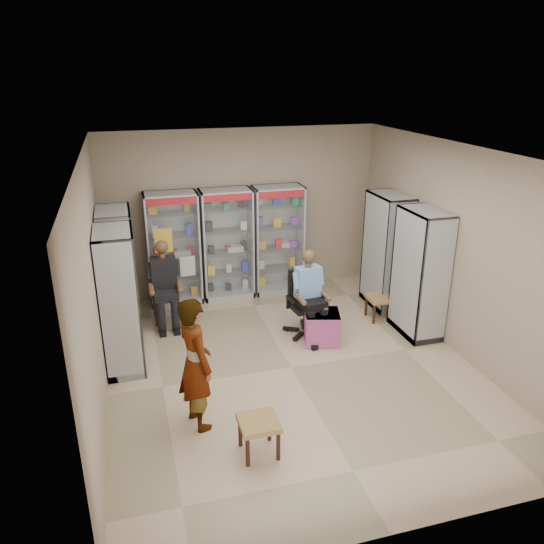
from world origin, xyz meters
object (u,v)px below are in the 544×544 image
object	(u,v)px
woven_stool_a	(379,307)
standing_man	(195,364)
cabinet_back_left	(174,249)
cabinet_back_right	(278,240)
cabinet_right_near	(420,274)
cabinet_right_far	(387,251)
office_chair	(306,303)
cabinet_left_near	(120,301)
cabinet_left_far	(119,273)
woven_stool_b	(259,436)
seated_shopkeeper	(307,296)
wooden_chair	(165,294)
cabinet_back_mid	(227,244)
pink_trunk	(322,327)

from	to	relation	value
woven_stool_a	standing_man	bearing A→B (deg)	-149.27
cabinet_back_left	cabinet_back_right	xyz separation A→B (m)	(1.90, 0.00, 0.00)
cabinet_right_near	cabinet_back_left	bearing A→B (deg)	57.72
cabinet_right_far	office_chair	world-z (taller)	cabinet_right_far
cabinet_left_near	woven_stool_a	bearing A→B (deg)	95.46
cabinet_left_near	cabinet_right_near	bearing A→B (deg)	87.43
cabinet_back_left	standing_man	size ratio (longest dim) A/B	1.23
cabinet_right_far	cabinet_left_far	world-z (taller)	same
woven_stool_b	cabinet_left_near	bearing A→B (deg)	120.46
cabinet_right_far	seated_shopkeeper	bearing A→B (deg)	112.79
cabinet_back_left	seated_shopkeeper	xyz separation A→B (m)	(1.83, -1.84, -0.34)
office_chair	woven_stool_b	size ratio (longest dim) A/B	2.47
cabinet_left_far	cabinet_left_near	bearing A→B (deg)	-0.00
seated_shopkeeper	standing_man	world-z (taller)	standing_man
office_chair	cabinet_right_near	bearing A→B (deg)	-21.76
wooden_chair	woven_stool_a	size ratio (longest dim) A/B	2.33
cabinet_back_mid	seated_shopkeeper	xyz separation A→B (m)	(0.88, -1.84, -0.34)
wooden_chair	woven_stool_b	xyz separation A→B (m)	(0.67, -3.60, -0.26)
cabinet_back_mid	cabinet_left_near	size ratio (longest dim) A/B	1.00
cabinet_right_far	cabinet_back_right	bearing A→B (deg)	55.27
office_chair	pink_trunk	distance (m)	0.47
wooden_chair	seated_shopkeeper	distance (m)	2.37
cabinet_left_far	wooden_chair	world-z (taller)	cabinet_left_far
cabinet_right_far	seated_shopkeeper	distance (m)	1.87
woven_stool_a	cabinet_back_left	bearing A→B (deg)	152.94
wooden_chair	cabinet_right_far	bearing A→B (deg)	-6.04
cabinet_right_near	woven_stool_b	size ratio (longest dim) A/B	4.73
woven_stool_a	cabinet_right_far	bearing A→B (deg)	56.83
cabinet_left_near	wooden_chair	xyz separation A→B (m)	(0.68, 1.30, -0.53)
cabinet_back_right	woven_stool_a	world-z (taller)	cabinet_back_right
cabinet_left_far	cabinet_left_near	size ratio (longest dim) A/B	1.00
cabinet_back_mid	woven_stool_a	bearing A→B (deg)	-36.00
cabinet_back_left	cabinet_left_near	size ratio (longest dim) A/B	1.00
cabinet_back_right	wooden_chair	distance (m)	2.33
cabinet_back_right	standing_man	xyz separation A→B (m)	(-2.04, -3.62, -0.19)
standing_man	woven_stool_b	bearing A→B (deg)	-158.05
cabinet_back_left	cabinet_back_right	size ratio (longest dim) A/B	1.00
cabinet_back_left	cabinet_back_mid	bearing A→B (deg)	0.00
cabinet_left_far	standing_man	xyz separation A→B (m)	(0.79, -2.69, -0.19)
office_chair	woven_stool_b	bearing A→B (deg)	-126.48
cabinet_left_near	standing_man	xyz separation A→B (m)	(0.79, -1.59, -0.19)
cabinet_back_left	cabinet_back_right	distance (m)	1.90
cabinet_back_right	woven_stool_a	xyz separation A→B (m)	(1.30, -1.63, -0.80)
cabinet_back_right	cabinet_left_far	distance (m)	2.98
woven_stool_a	standing_man	world-z (taller)	standing_man
woven_stool_b	standing_man	size ratio (longest dim) A/B	0.26
cabinet_back_right	cabinet_right_near	xyz separation A→B (m)	(1.63, -2.23, 0.00)
seated_shopkeeper	pink_trunk	size ratio (longest dim) A/B	2.59
cabinet_back_right	woven_stool_a	size ratio (longest dim) A/B	4.95
cabinet_right_far	cabinet_back_left	bearing A→B (deg)	72.25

